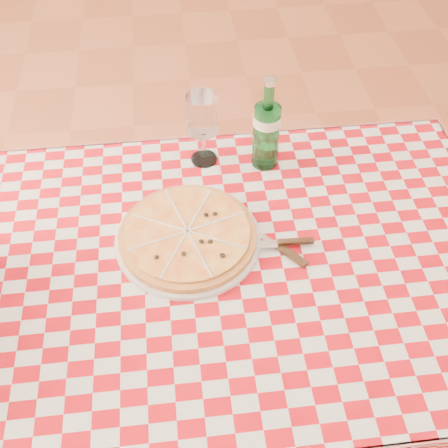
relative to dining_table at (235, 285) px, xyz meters
The scene contains 6 objects.
dining_table is the anchor object (origin of this frame).
tablecloth 0.09m from the dining_table, ahead, with size 1.30×0.90×0.01m, color #A90A14.
pizza_plate 0.17m from the dining_table, 146.06° to the left, with size 0.34×0.34×0.04m, color #C28740, non-canonical shape.
water_bottle 0.41m from the dining_table, 69.78° to the left, with size 0.07×0.07×0.26m, color #1B6E2C, non-canonical shape.
wine_glass 0.41m from the dining_table, 96.58° to the left, with size 0.08×0.08×0.20m, color silver, non-canonical shape.
cutlery 0.15m from the dining_table, 15.20° to the left, with size 0.21×0.18×0.02m, color silver, non-canonical shape.
Camera 1 is at (-0.12, -0.79, 1.77)m, focal length 45.00 mm.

